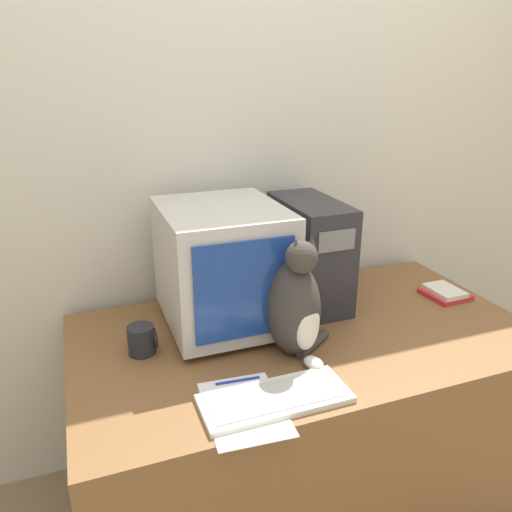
# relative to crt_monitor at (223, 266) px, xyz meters

# --- Properties ---
(wall_back) EXTENTS (7.00, 0.05, 2.50)m
(wall_back) POSITION_rel_crt_monitor_xyz_m (0.25, 0.34, 0.27)
(wall_back) COLOR beige
(wall_back) RESTS_ON ground_plane
(desk) EXTENTS (1.60, 0.88, 0.75)m
(desk) POSITION_rel_crt_monitor_xyz_m (0.25, -0.17, -0.60)
(desk) COLOR brown
(desk) RESTS_ON ground_plane
(crt_monitor) EXTENTS (0.41, 0.48, 0.44)m
(crt_monitor) POSITION_rel_crt_monitor_xyz_m (0.00, 0.00, 0.00)
(crt_monitor) COLOR #BCB7AD
(crt_monitor) RESTS_ON desk
(computer_tower) EXTENTS (0.20, 0.41, 0.41)m
(computer_tower) POSITION_rel_crt_monitor_xyz_m (0.37, 0.06, -0.02)
(computer_tower) COLOR #28282D
(computer_tower) RESTS_ON desk
(keyboard) EXTENTS (0.42, 0.17, 0.02)m
(keyboard) POSITION_rel_crt_monitor_xyz_m (-0.00, -0.49, -0.22)
(keyboard) COLOR silver
(keyboard) RESTS_ON desk
(cat) EXTENTS (0.25, 0.26, 0.41)m
(cat) POSITION_rel_crt_monitor_xyz_m (0.15, -0.28, -0.06)
(cat) COLOR #38332D
(cat) RESTS_ON desk
(book_stack) EXTENTS (0.17, 0.17, 0.04)m
(book_stack) POSITION_rel_crt_monitor_xyz_m (0.91, -0.10, -0.21)
(book_stack) COLOR red
(book_stack) RESTS_ON desk
(pen) EXTENTS (0.13, 0.02, 0.01)m
(pen) POSITION_rel_crt_monitor_xyz_m (-0.07, -0.37, -0.22)
(pen) COLOR navy
(pen) RESTS_ON desk
(paper_sheet) EXTENTS (0.23, 0.31, 0.00)m
(paper_sheet) POSITION_rel_crt_monitor_xyz_m (-0.09, -0.49, -0.22)
(paper_sheet) COLOR white
(paper_sheet) RESTS_ON desk
(mug) EXTENTS (0.09, 0.09, 0.10)m
(mug) POSITION_rel_crt_monitor_xyz_m (-0.31, -0.10, -0.18)
(mug) COLOR #232328
(mug) RESTS_ON desk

